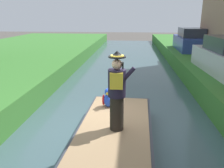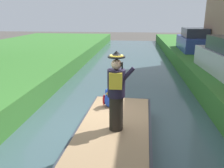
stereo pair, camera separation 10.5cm
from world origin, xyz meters
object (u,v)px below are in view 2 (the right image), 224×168
object	(u,v)px
boat	(114,136)
parrot_plush	(109,99)
parked_car_blue	(193,41)
person_pirate	(116,92)

from	to	relation	value
boat	parrot_plush	distance (m)	1.30
parrot_plush	parked_car_blue	bearing A→B (deg)	65.44
boat	parked_car_blue	bearing A→B (deg)	68.90
parrot_plush	person_pirate	bearing A→B (deg)	-75.76
boat	parrot_plush	world-z (taller)	parrot_plush
boat	person_pirate	distance (m)	1.25
parked_car_blue	parrot_plush	bearing A→B (deg)	-114.56
boat	person_pirate	size ratio (longest dim) A/B	2.31
person_pirate	parrot_plush	bearing A→B (deg)	114.85
boat	parked_car_blue	distance (m)	12.18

